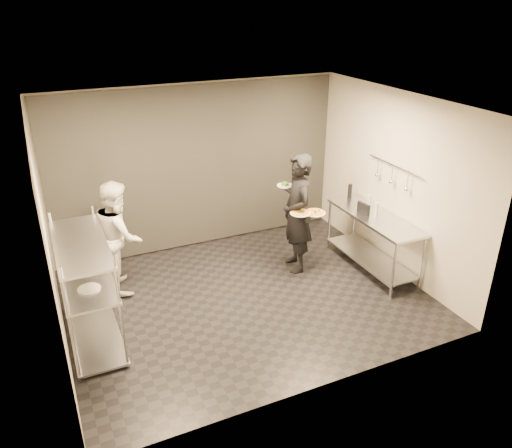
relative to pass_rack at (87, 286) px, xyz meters
name	(u,v)px	position (x,y,z in m)	size (l,w,h in m)	color
room_shell	(215,183)	(2.15, 1.18, 0.63)	(5.00, 4.00, 2.80)	black
pass_rack	(87,286)	(0.00, 0.00, 0.00)	(0.60, 1.60, 1.50)	#BBBEC2
prep_counter	(373,233)	(4.33, 0.00, -0.14)	(0.60, 1.80, 0.92)	#BBBEC2
utensil_rail	(392,175)	(4.58, 0.00, 0.78)	(0.07, 1.20, 0.31)	#BBBEC2
waiter	(297,214)	(3.23, 0.51, 0.18)	(0.69, 0.45, 1.90)	black
chef	(119,236)	(0.60, 1.10, 0.07)	(0.82, 0.64, 1.68)	silver
pizza_plate_near	(300,212)	(3.16, 0.28, 0.31)	(0.31, 0.31, 0.05)	white
pizza_plate_far	(315,212)	(3.43, 0.31, 0.25)	(0.32, 0.32, 0.05)	white
salad_plate	(285,184)	(3.18, 0.83, 0.57)	(0.26, 0.26, 0.07)	white
pos_monitor	(363,208)	(4.21, 0.15, 0.24)	(0.05, 0.24, 0.17)	black
bottle_green	(376,210)	(4.33, -0.02, 0.26)	(0.06, 0.06, 0.23)	#98A699
bottle_clear	(370,201)	(4.46, 0.33, 0.25)	(0.06, 0.06, 0.19)	#98A699
bottle_dark	(350,191)	(4.40, 0.80, 0.27)	(0.07, 0.07, 0.24)	black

